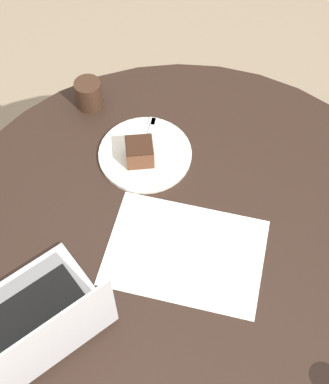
# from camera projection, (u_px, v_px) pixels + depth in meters

# --- Properties ---
(ground_plane) EXTENTS (12.00, 12.00, 0.00)m
(ground_plane) POSITION_uv_depth(u_px,v_px,m) (179.00, 338.00, 1.98)
(ground_plane) COLOR gray
(dining_table) EXTENTS (1.35, 1.35, 0.73)m
(dining_table) POSITION_uv_depth(u_px,v_px,m) (185.00, 265.00, 1.44)
(dining_table) COLOR black
(dining_table) RESTS_ON ground_plane
(paper_document) EXTENTS (0.43, 0.33, 0.00)m
(paper_document) POSITION_uv_depth(u_px,v_px,m) (186.00, 252.00, 1.36)
(paper_document) COLOR white
(paper_document) RESTS_ON dining_table
(plate) EXTENTS (0.27, 0.27, 0.01)m
(plate) POSITION_uv_depth(u_px,v_px,m) (145.00, 154.00, 1.53)
(plate) COLOR silver
(plate) RESTS_ON dining_table
(cake_slice) EXTENTS (0.10, 0.10, 0.07)m
(cake_slice) POSITION_uv_depth(u_px,v_px,m) (140.00, 152.00, 1.49)
(cake_slice) COLOR brown
(cake_slice) RESTS_ON plate
(fork) EXTENTS (0.05, 0.17, 0.00)m
(fork) POSITION_uv_depth(u_px,v_px,m) (149.00, 135.00, 1.56)
(fork) COLOR silver
(fork) RESTS_ON plate
(coffee_glass) EXTENTS (0.08, 0.08, 0.09)m
(coffee_glass) POSITION_uv_depth(u_px,v_px,m) (89.00, 94.00, 1.60)
(coffee_glass) COLOR #3D2619
(coffee_glass) RESTS_ON dining_table
(laptop) EXTENTS (0.38, 0.41, 0.24)m
(laptop) POSITION_uv_depth(u_px,v_px,m) (35.00, 325.00, 1.22)
(laptop) COLOR silver
(laptop) RESTS_ON dining_table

